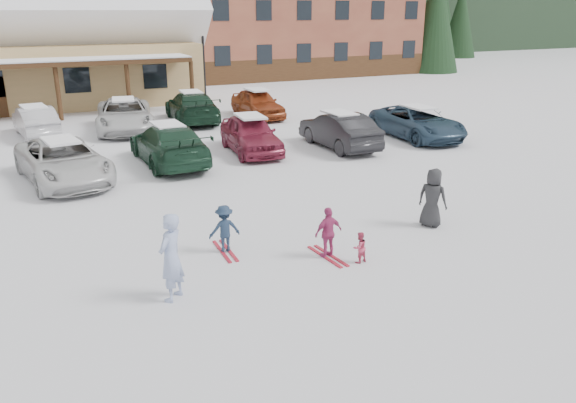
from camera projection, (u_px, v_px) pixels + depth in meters
name	position (u px, v px, depth m)	size (l,w,h in m)	color
ground	(295.00, 255.00, 13.47)	(160.00, 160.00, 0.00)	white
lamp_post	(203.00, 45.00, 35.78)	(0.50, 0.25, 6.09)	black
conifer_1	(437.00, 1.00, 50.95)	(4.84, 4.84, 11.22)	black
conifer_3	(144.00, 15.00, 51.82)	(3.96, 3.96, 9.18)	black
conifer_4	(385.00, 0.00, 64.44)	(5.06, 5.06, 11.73)	black
adult_skier	(171.00, 257.00, 11.13)	(0.67, 0.44, 1.84)	#96A6D1
toddler_red	(360.00, 247.00, 12.95)	(0.36, 0.28, 0.75)	#CA3D5E
child_navy	(224.00, 229.00, 13.46)	(0.76, 0.44, 1.18)	#1B2B42
skis_child_navy	(225.00, 251.00, 13.65)	(0.20, 1.40, 0.03)	#A71729
child_magenta	(328.00, 233.00, 13.16)	(0.73, 0.30, 1.24)	#B0336B
skis_child_magenta	(328.00, 256.00, 13.36)	(0.20, 1.40, 0.03)	#A71729
bystander_dark	(432.00, 198.00, 15.02)	(0.79, 0.51, 1.61)	#242426
parked_car_2	(63.00, 161.00, 18.98)	(2.40, 5.20, 1.45)	silver
parked_car_3	(169.00, 144.00, 21.19)	(2.13, 5.24, 1.52)	#1A3B28
parked_car_4	(251.00, 134.00, 22.86)	(1.79, 4.44, 1.51)	maroon
parked_car_5	(339.00, 130.00, 23.63)	(1.59, 4.55, 1.50)	black
parked_car_6	(417.00, 122.00, 25.45)	(2.37, 5.15, 1.43)	#2B4257
parked_car_9	(36.00, 121.00, 25.82)	(1.47, 4.22, 1.39)	#B6B5BA
parked_car_10	(125.00, 115.00, 26.92)	(2.55, 5.54, 1.54)	silver
parked_car_11	(192.00, 107.00, 29.14)	(2.19, 5.38, 1.56)	#143020
parked_car_12	(257.00, 104.00, 30.30)	(1.79, 4.44, 1.51)	#963D1B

